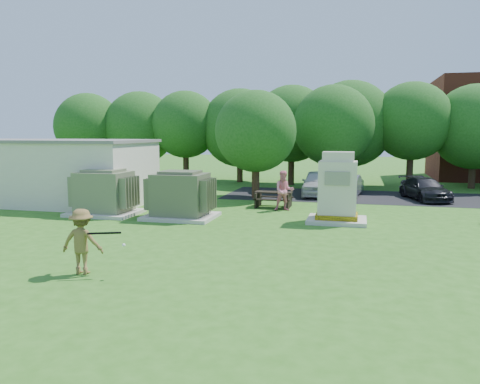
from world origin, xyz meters
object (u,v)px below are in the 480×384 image
(picnic_table, at_px, (274,197))
(person_at_picnic, at_px, (284,191))
(generator_cabinet, at_px, (338,192))
(transformer_right, at_px, (181,196))
(car_silver_a, at_px, (349,185))
(batter, at_px, (82,241))
(car_white, at_px, (317,183))
(transformer_left, at_px, (104,193))
(car_dark, at_px, (425,189))

(picnic_table, xyz_separation_m, person_at_picnic, (0.66, -0.89, 0.47))
(picnic_table, bearing_deg, generator_cabinet, -44.46)
(transformer_right, relative_size, car_silver_a, 0.77)
(batter, distance_m, car_white, 17.75)
(picnic_table, relative_size, batter, 1.05)
(car_white, bearing_deg, generator_cabinet, -83.43)
(car_silver_a, bearing_deg, generator_cabinet, 95.12)
(transformer_left, relative_size, car_white, 0.69)
(picnic_table, height_order, car_silver_a, car_silver_a)
(batter, distance_m, car_dark, 19.88)
(batter, relative_size, car_white, 0.40)
(car_white, xyz_separation_m, car_silver_a, (1.79, 0.34, -0.11))
(transformer_left, bearing_deg, person_at_picnic, 21.46)
(generator_cabinet, height_order, batter, generator_cabinet)
(person_at_picnic, relative_size, car_dark, 0.46)
(transformer_left, distance_m, batter, 9.22)
(batter, bearing_deg, generator_cabinet, -130.80)
(transformer_left, xyz_separation_m, person_at_picnic, (7.76, 3.05, -0.01))
(person_at_picnic, xyz_separation_m, car_silver_a, (2.86, 6.19, -0.32))
(car_dark, bearing_deg, picnic_table, -165.55)
(transformer_right, relative_size, person_at_picnic, 1.56)
(person_at_picnic, height_order, car_dark, person_at_picnic)
(generator_cabinet, bearing_deg, transformer_left, -175.94)
(transformer_right, height_order, generator_cabinet, generator_cabinet)
(picnic_table, bearing_deg, transformer_left, -150.98)
(transformer_right, distance_m, car_dark, 14.01)
(transformer_left, distance_m, car_silver_a, 14.08)
(person_at_picnic, bearing_deg, car_white, 63.99)
(generator_cabinet, bearing_deg, car_silver_a, 88.24)
(transformer_right, distance_m, picnic_table, 5.22)
(car_dark, bearing_deg, transformer_left, -166.60)
(generator_cabinet, bearing_deg, transformer_right, -173.70)
(person_at_picnic, bearing_deg, car_dark, 22.73)
(person_at_picnic, bearing_deg, transformer_right, -158.69)
(picnic_table, bearing_deg, transformer_right, -130.78)
(picnic_table, distance_m, batter, 12.51)
(car_white, bearing_deg, person_at_picnic, -104.41)
(car_silver_a, relative_size, car_dark, 0.93)
(transformer_right, relative_size, picnic_table, 1.64)
(car_white, bearing_deg, transformer_left, -138.79)
(transformer_right, bearing_deg, generator_cabinet, 6.30)
(batter, relative_size, car_silver_a, 0.45)
(generator_cabinet, bearing_deg, batter, -124.68)
(person_at_picnic, bearing_deg, picnic_table, 111.25)
(car_silver_a, height_order, car_dark, car_silver_a)
(person_at_picnic, relative_size, car_white, 0.44)
(transformer_right, relative_size, generator_cabinet, 1.02)
(car_silver_a, xyz_separation_m, car_dark, (4.14, -0.65, -0.03))
(car_dark, bearing_deg, car_white, 160.20)
(generator_cabinet, distance_m, picnic_table, 4.64)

